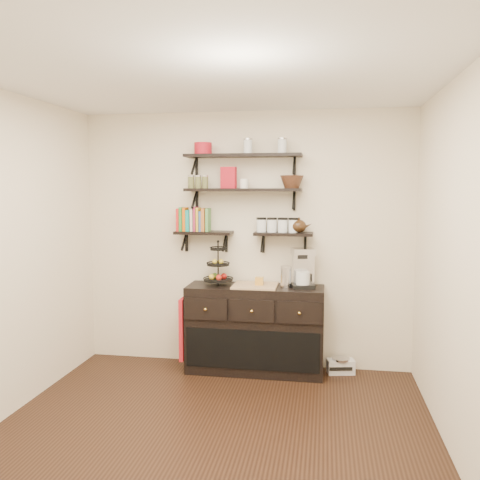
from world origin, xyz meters
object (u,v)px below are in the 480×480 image
object	(u,v)px
radio	(341,366)
coffee_maker	(303,269)
sideboard	(255,329)
fruit_stand	(218,270)

from	to	relation	value
radio	coffee_maker	bearing A→B (deg)	176.43
sideboard	coffee_maker	distance (m)	0.80
coffee_maker	sideboard	bearing A→B (deg)	167.82
fruit_stand	coffee_maker	distance (m)	0.87
fruit_stand	coffee_maker	world-z (taller)	fruit_stand
fruit_stand	radio	bearing A→B (deg)	3.64
coffee_maker	radio	world-z (taller)	coffee_maker
sideboard	fruit_stand	bearing A→B (deg)	179.57
sideboard	fruit_stand	size ratio (longest dim) A/B	3.14
sideboard	radio	world-z (taller)	sideboard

